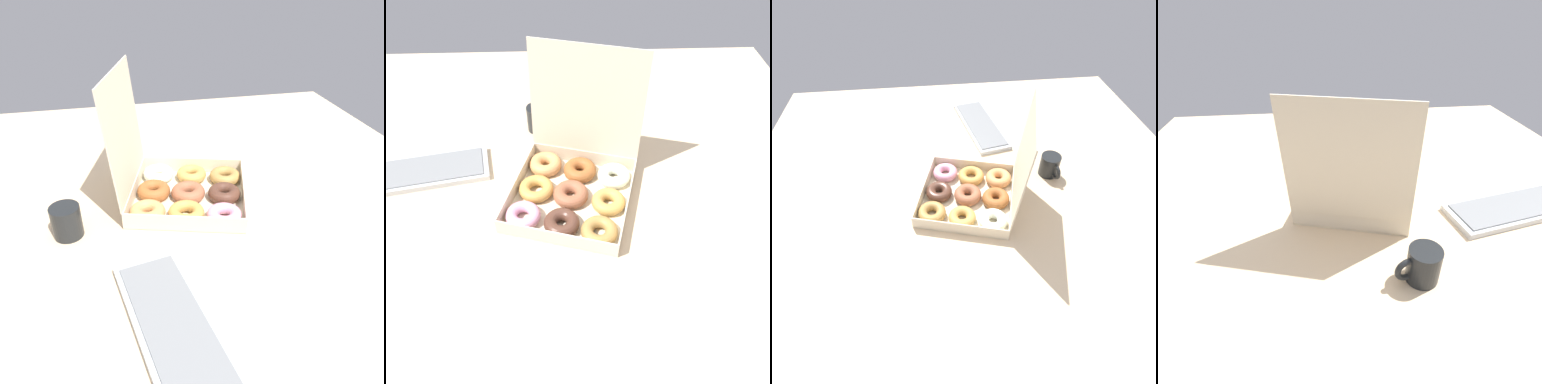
% 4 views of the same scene
% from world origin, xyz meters
% --- Properties ---
extents(ground_plane, '(1.80, 1.80, 0.02)m').
position_xyz_m(ground_plane, '(0.00, 0.00, -0.01)').
color(ground_plane, beige).
extents(donut_box, '(0.42, 0.44, 0.38)m').
position_xyz_m(donut_box, '(0.03, -0.01, 0.04)').
color(donut_box, beige).
rests_on(donut_box, ground_plane).
extents(keyboard, '(0.44, 0.23, 0.02)m').
position_xyz_m(keyboard, '(-0.44, 0.10, 0.01)').
color(keyboard, '#B8BDC0').
rests_on(keyboard, ground_plane).
extents(coffee_mug, '(0.11, 0.08, 0.09)m').
position_xyz_m(coffee_mug, '(-0.08, 0.32, 0.05)').
color(coffee_mug, black).
rests_on(coffee_mug, ground_plane).
extents(paper_napkin, '(0.14, 0.13, 0.00)m').
position_xyz_m(paper_napkin, '(0.17, -0.33, 0.00)').
color(paper_napkin, white).
rests_on(paper_napkin, ground_plane).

